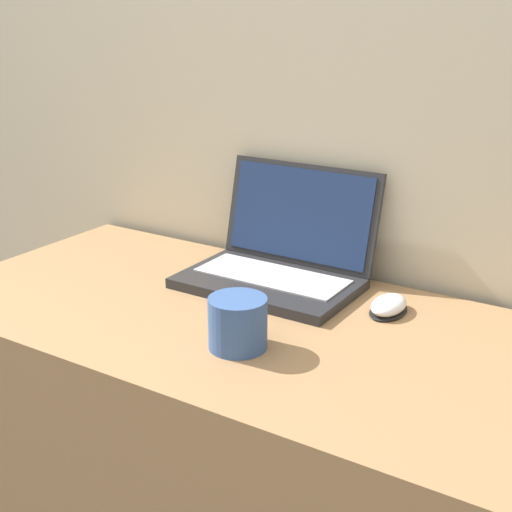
# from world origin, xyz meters

# --- Properties ---
(wall_back) EXTENTS (7.00, 0.04, 2.50)m
(wall_back) POSITION_xyz_m (0.00, 0.61, 1.25)
(wall_back) COLOR #BCB299
(wall_back) RESTS_ON ground_plane
(desk) EXTENTS (1.19, 0.57, 0.75)m
(desk) POSITION_xyz_m (0.00, 0.29, 0.38)
(desk) COLOR #936D47
(desk) RESTS_ON ground_plane
(laptop) EXTENTS (0.34, 0.27, 0.22)m
(laptop) POSITION_xyz_m (-0.03, 0.47, 0.80)
(laptop) COLOR #232326
(laptop) RESTS_ON desk
(drink_cup) EXTENTS (0.10, 0.10, 0.09)m
(drink_cup) POSITION_xyz_m (0.07, 0.18, 0.80)
(drink_cup) COLOR #33518C
(drink_cup) RESTS_ON desk
(computer_mouse) EXTENTS (0.06, 0.10, 0.03)m
(computer_mouse) POSITION_xyz_m (0.22, 0.44, 0.76)
(computer_mouse) COLOR black
(computer_mouse) RESTS_ON desk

